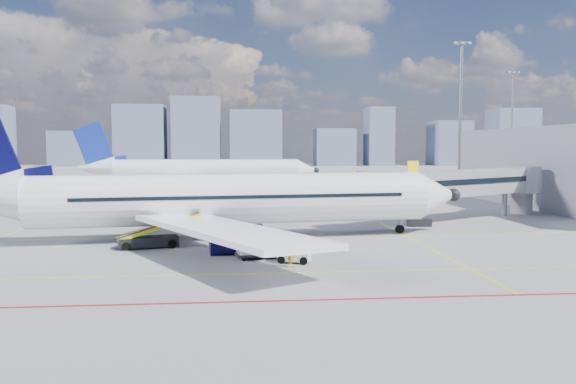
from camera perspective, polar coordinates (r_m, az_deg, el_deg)
name	(u,v)px	position (r m, az deg, el deg)	size (l,w,h in m)	color
ground	(241,255)	(39.63, -4.75, -6.39)	(420.00, 420.00, 0.00)	gray
apron_markings	(233,267)	(35.80, -5.63, -7.58)	(90.00, 35.12, 0.01)	yellow
jet_bridge	(468,184)	(60.79, 17.84, 0.78)	(23.55, 15.78, 6.30)	#919499
terminal_block	(568,168)	(76.40, 26.59, 2.19)	(10.00, 42.00, 10.00)	#919499
floodlight_mast_ne	(460,112)	(101.59, 17.10, 7.79)	(3.20, 0.61, 25.45)	slate
floodlight_mast_far	(512,122)	(144.62, 21.79, 6.64)	(3.20, 0.61, 25.45)	slate
distant_skyline	(244,138)	(228.96, -4.53, 5.44)	(250.83, 15.89, 27.51)	slate
main_aircraft	(212,200)	(46.06, -7.73, -0.84)	(43.03, 37.43, 12.59)	white
second_aircraft	(196,172)	(101.39, -9.28, 2.07)	(43.45, 37.85, 12.66)	white
baggage_tug	(293,252)	(36.83, 0.49, -6.14)	(2.31, 1.84, 1.42)	white
cargo_dolly	(260,244)	(38.20, -2.85, -5.29)	(3.52, 2.11, 1.80)	black
belt_loader	(150,239)	(43.52, -13.80, -4.64)	(6.34, 2.80, 2.55)	black
ramp_worker	(291,253)	(35.41, 0.35, -6.21)	(0.66, 0.43, 1.81)	yellow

